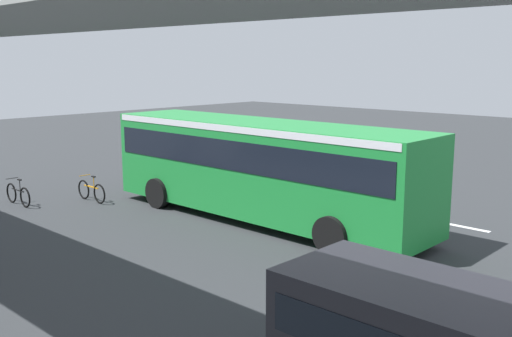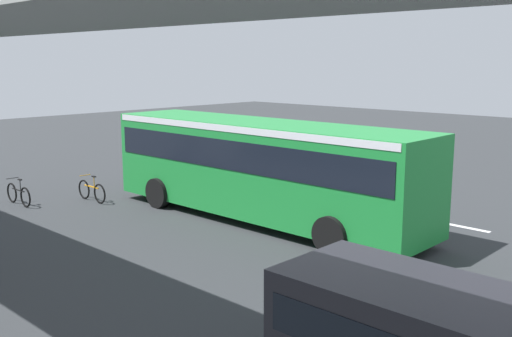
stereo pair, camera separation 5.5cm
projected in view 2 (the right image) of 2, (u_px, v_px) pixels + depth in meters
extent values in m
plane|color=#2D3033|center=(302.00, 219.00, 18.93)|extent=(80.00, 80.00, 0.00)
cube|color=#1E8C38|center=(261.00, 167.00, 18.58)|extent=(11.50, 2.55, 2.86)
cube|color=black|center=(261.00, 151.00, 18.48)|extent=(11.04, 2.59, 0.90)
cube|color=white|center=(261.00, 126.00, 18.34)|extent=(11.27, 2.58, 0.20)
cube|color=black|center=(150.00, 140.00, 22.40)|extent=(0.04, 2.24, 1.20)
cylinder|color=black|center=(158.00, 193.00, 20.36)|extent=(1.04, 0.30, 1.04)
cylinder|color=black|center=(212.00, 182.00, 22.19)|extent=(1.04, 0.30, 1.04)
cylinder|color=black|center=(331.00, 235.00, 15.40)|extent=(1.04, 0.30, 1.04)
cylinder|color=black|center=(382.00, 217.00, 17.22)|extent=(1.04, 0.30, 1.04)
cube|color=black|center=(449.00, 336.00, 7.68)|extent=(4.42, 1.98, 0.56)
torus|color=black|center=(84.00, 189.00, 21.66)|extent=(0.72, 0.06, 0.72)
torus|color=black|center=(100.00, 194.00, 20.95)|extent=(0.72, 0.06, 0.72)
cube|color=orange|center=(92.00, 187.00, 21.27)|extent=(0.89, 0.04, 0.04)
cylinder|color=orange|center=(94.00, 182.00, 21.11)|extent=(0.03, 0.03, 0.40)
cube|color=black|center=(94.00, 177.00, 21.07)|extent=(0.20, 0.08, 0.04)
cylinder|color=orange|center=(85.00, 175.00, 21.48)|extent=(0.02, 0.44, 0.02)
torus|color=black|center=(12.00, 193.00, 21.12)|extent=(0.72, 0.06, 0.72)
torus|color=black|center=(25.00, 197.00, 20.41)|extent=(0.72, 0.06, 0.72)
cube|color=black|center=(18.00, 190.00, 20.73)|extent=(0.89, 0.04, 0.04)
cylinder|color=black|center=(20.00, 185.00, 20.57)|extent=(0.03, 0.03, 0.40)
cube|color=black|center=(20.00, 180.00, 20.53)|extent=(0.20, 0.08, 0.04)
cylinder|color=black|center=(12.00, 178.00, 20.93)|extent=(0.02, 0.44, 0.02)
cylinder|color=slate|center=(219.00, 147.00, 25.17)|extent=(0.08, 0.08, 2.80)
cube|color=yellow|center=(219.00, 121.00, 24.98)|extent=(0.04, 0.60, 0.60)
cube|color=silver|center=(458.00, 226.00, 18.16)|extent=(2.00, 0.20, 0.01)
cube|color=silver|center=(350.00, 205.00, 20.85)|extent=(2.00, 0.20, 0.01)
cube|color=silver|center=(266.00, 188.00, 23.55)|extent=(2.00, 0.20, 0.01)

